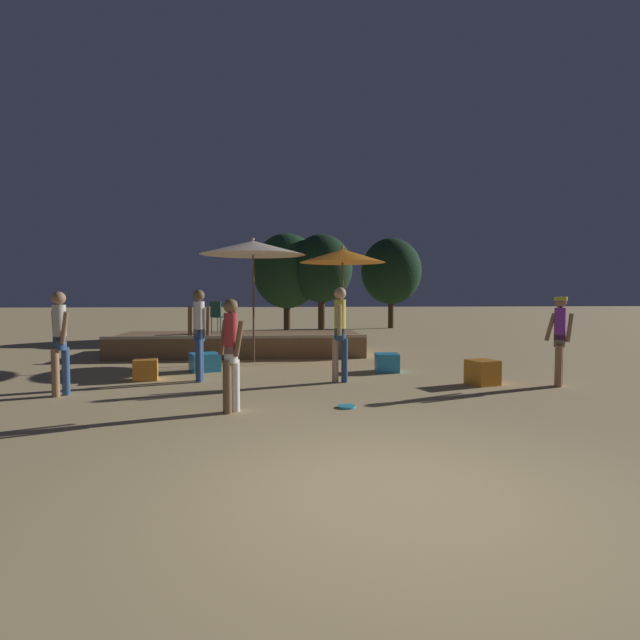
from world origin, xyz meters
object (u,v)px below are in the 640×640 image
at_px(cube_seat_2, 387,363).
at_px(person_3, 340,329).
at_px(cube_seat_3, 482,372).
at_px(bistro_chair_1, 233,312).
at_px(patio_umbrella_0, 253,248).
at_px(person_1, 199,330).
at_px(person_4, 560,336).
at_px(background_tree_0, 322,269).
at_px(cube_seat_1, 205,362).
at_px(bistro_chair_0, 217,314).
at_px(background_tree_2, 287,271).
at_px(person_0, 231,351).
at_px(person_2, 60,338).
at_px(patio_umbrella_1, 343,256).
at_px(background_tree_1, 391,271).
at_px(cube_seat_0, 146,370).

bearing_deg(cube_seat_2, person_3, -134.58).
height_order(cube_seat_3, bistro_chair_1, bistro_chair_1).
relative_size(patio_umbrella_0, cube_seat_2, 5.70).
bearing_deg(person_1, person_4, 81.88).
height_order(person_4, background_tree_0, background_tree_0).
relative_size(cube_seat_2, bistro_chair_1, 0.62).
bearing_deg(cube_seat_1, bistro_chair_0, 91.04).
distance_m(background_tree_0, background_tree_2, 1.52).
bearing_deg(person_1, cube_seat_2, 103.78).
xyz_separation_m(cube_seat_3, bistro_chair_0, (-5.70, 5.01, 0.95)).
bearing_deg(bistro_chair_0, person_0, 126.26).
bearing_deg(cube_seat_1, bistro_chair_1, 85.38).
bearing_deg(bistro_chair_1, background_tree_0, 149.49).
relative_size(cube_seat_2, background_tree_2, 0.13).
xyz_separation_m(cube_seat_1, person_4, (7.04, -2.47, 0.77)).
bearing_deg(person_2, person_0, 107.10).
distance_m(cube_seat_2, person_0, 4.87).
xyz_separation_m(patio_umbrella_1, person_2, (-5.48, -4.33, -1.77)).
relative_size(cube_seat_2, cube_seat_3, 0.88).
distance_m(person_0, person_2, 3.39).
distance_m(patio_umbrella_0, person_0, 5.78).
bearing_deg(cube_seat_3, bistro_chair_0, 138.69).
bearing_deg(background_tree_1, person_3, -106.53).
distance_m(cube_seat_1, cube_seat_2, 4.17).
bearing_deg(cube_seat_1, person_2, -128.51).
height_order(person_2, person_3, person_3).
height_order(cube_seat_3, background_tree_2, background_tree_2).
bearing_deg(bistro_chair_0, cube_seat_2, 169.91).
bearing_deg(background_tree_2, person_3, -85.44).
distance_m(cube_seat_2, bistro_chair_1, 5.80).
relative_size(cube_seat_0, cube_seat_2, 0.98).
relative_size(cube_seat_3, person_4, 0.37).
xyz_separation_m(person_1, person_2, (-2.17, -1.25, -0.03)).
bearing_deg(person_4, patio_umbrella_0, -85.40).
height_order(person_0, person_2, person_2).
height_order(cube_seat_0, bistro_chair_0, bistro_chair_0).
bearing_deg(patio_umbrella_0, cube_seat_3, -37.57).
bearing_deg(person_1, person_0, 19.03).
relative_size(person_2, bistro_chair_0, 2.01).
bearing_deg(person_0, cube_seat_1, 54.86).
relative_size(person_2, person_3, 0.95).
bearing_deg(bistro_chair_1, background_tree_1, 146.50).
bearing_deg(background_tree_2, cube_seat_0, -106.76).
bearing_deg(person_3, person_0, 61.54).
bearing_deg(cube_seat_3, person_1, 171.56).
distance_m(cube_seat_2, person_4, 3.62).
relative_size(patio_umbrella_1, person_4, 1.76).
xyz_separation_m(patio_umbrella_0, person_0, (-0.07, -5.42, -2.01)).
relative_size(cube_seat_2, person_2, 0.31).
height_order(person_1, bistro_chair_1, person_1).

